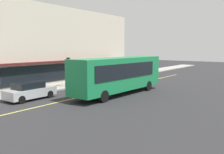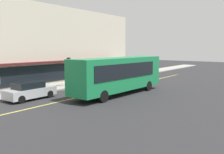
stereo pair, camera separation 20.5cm
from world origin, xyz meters
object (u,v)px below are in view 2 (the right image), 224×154
Objects in this scene: car_silver at (30,91)px; pedestrian_mid_block at (117,70)px; traffic_light at (69,65)px; bus at (119,74)px.

pedestrian_mid_block reaches higher than car_silver.
traffic_light reaches higher than car_silver.
traffic_light is 6.69m from car_silver.
traffic_light reaches higher than pedestrian_mid_block.
car_silver is at bearing 143.25° from bus.
bus is 2.60× the size of car_silver.
pedestrian_mid_block is at bearing 1.14° from traffic_light.
bus reaches higher than car_silver.
car_silver is 15.73m from pedestrian_mid_block.
bus is 8.16m from car_silver.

